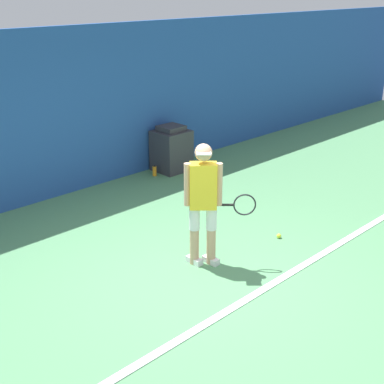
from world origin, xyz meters
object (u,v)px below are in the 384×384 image
at_px(covered_chair, 171,149).
at_px(water_bottle, 154,171).
at_px(tennis_player, 204,199).
at_px(tennis_ball, 279,236).

bearing_deg(covered_chair, water_bottle, -177.74).
bearing_deg(tennis_player, water_bottle, 103.42).
bearing_deg(covered_chair, tennis_ball, -105.96).
xyz_separation_m(tennis_player, tennis_ball, (1.32, -0.25, -0.88)).
relative_size(tennis_ball, water_bottle, 0.32).
height_order(tennis_player, water_bottle, tennis_player).
relative_size(tennis_player, water_bottle, 7.73).
bearing_deg(tennis_ball, covered_chair, 74.04).
distance_m(covered_chair, water_bottle, 0.57).
bearing_deg(water_bottle, tennis_player, -120.45).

